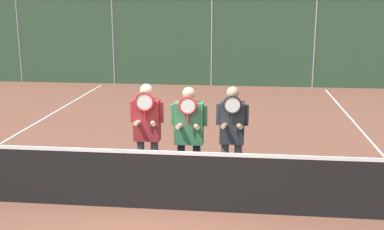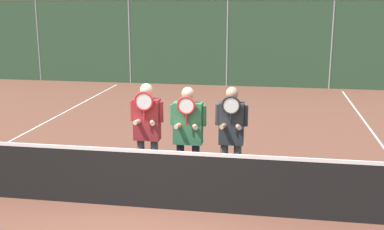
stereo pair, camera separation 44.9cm
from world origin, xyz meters
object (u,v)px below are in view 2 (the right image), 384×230
at_px(player_leftmost, 147,127).
at_px(player_center_right, 231,133).
at_px(car_far_left, 83,52).
at_px(car_center, 304,57).
at_px(player_center_left, 188,131).
at_px(car_left_of_center, 193,54).

height_order(player_leftmost, player_center_right, player_leftmost).
relative_size(car_far_left, car_center, 1.18).
xyz_separation_m(player_center_left, car_center, (2.61, 13.08, -0.19)).
bearing_deg(car_far_left, player_center_right, -58.84).
distance_m(player_leftmost, car_far_left, 14.76).
relative_size(car_left_of_center, car_center, 1.08).
xyz_separation_m(car_far_left, car_center, (9.88, -0.23, -0.02)).
xyz_separation_m(car_left_of_center, car_center, (4.76, -0.15, -0.05)).
relative_size(player_leftmost, player_center_right, 1.01).
bearing_deg(player_center_right, car_left_of_center, 102.32).
bearing_deg(car_far_left, player_center_left, -61.35).
relative_size(player_leftmost, car_left_of_center, 0.43).
height_order(player_leftmost, car_center, player_leftmost).
distance_m(player_center_right, car_center, 13.12).
height_order(player_leftmost, car_far_left, player_leftmost).
bearing_deg(car_far_left, car_left_of_center, -0.90).
xyz_separation_m(player_center_right, car_far_left, (-7.99, 13.21, -0.16)).
bearing_deg(player_center_right, player_center_left, -172.24).
height_order(player_center_right, car_far_left, player_center_right).
height_order(player_leftmost, car_left_of_center, car_left_of_center).
bearing_deg(player_center_left, car_far_left, 118.65).
xyz_separation_m(player_leftmost, car_left_of_center, (-1.43, 13.15, -0.16)).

